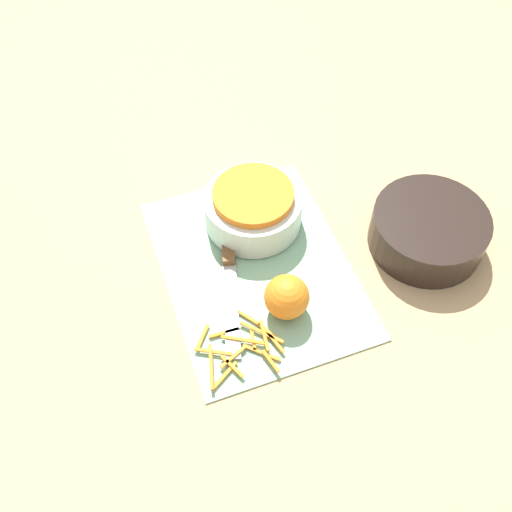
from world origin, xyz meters
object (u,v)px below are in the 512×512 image
(bowl_speckled, at_px, (253,207))
(knife, at_px, (228,256))
(bowl_dark, at_px, (428,230))
(orange_left, at_px, (287,297))

(bowl_speckled, distance_m, knife, 0.10)
(bowl_dark, xyz_separation_m, orange_left, (0.04, -0.27, 0.01))
(bowl_dark, height_order, knife, bowl_dark)
(bowl_speckled, relative_size, bowl_dark, 0.86)
(knife, height_order, orange_left, orange_left)
(bowl_speckled, height_order, orange_left, bowl_speckled)
(bowl_speckled, xyz_separation_m, knife, (0.06, -0.07, -0.03))
(bowl_speckled, distance_m, bowl_dark, 0.29)
(knife, bearing_deg, bowl_dark, 92.51)
(bowl_speckled, bearing_deg, bowl_dark, 61.43)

